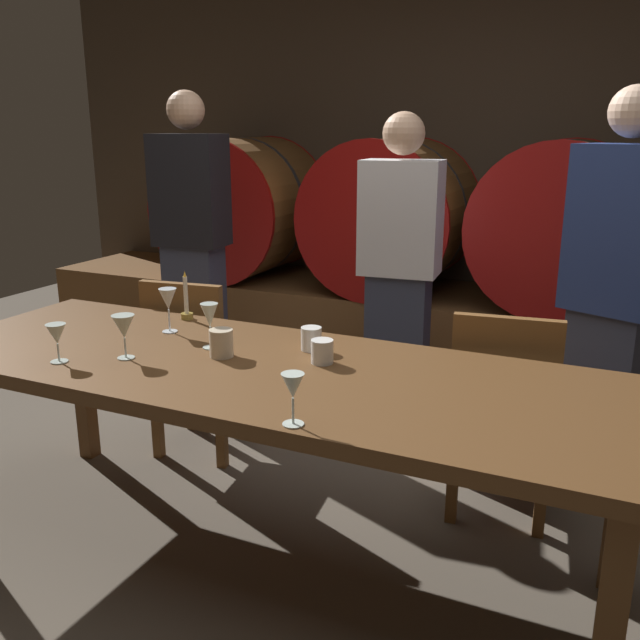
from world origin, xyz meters
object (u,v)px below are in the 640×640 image
Objects in this scene: wine_barrel_center_right at (563,225)px; guest_left at (193,250)px; cup_left at (221,343)px; wine_barrel_far_left at (243,207)px; wine_glass_right at (210,317)px; chair_right at (503,406)px; wine_glass_center_left at (168,300)px; chair_left at (195,359)px; wine_glass_left at (57,335)px; wine_barrel_center_left at (393,215)px; cup_right at (323,352)px; dining_table at (257,383)px; candle_center at (186,306)px; cup_center at (311,339)px; wine_glass_center_right at (124,328)px; guest_center at (399,278)px; wine_glass_far_right at (293,388)px; guest_right at (613,296)px.

wine_barrel_center_right is 2.16m from guest_left.
guest_left reaches higher than cup_left.
wine_glass_right is at bearing -61.77° from wine_barrel_far_left.
wine_barrel_center_right is 9.99× the size of cup_left.
wine_glass_center_left is at bearing 14.11° from chair_right.
wine_glass_left reaches higher than chair_left.
wine_barrel_far_left and wine_barrel_center_left have the same top height.
wine_glass_right is 2.03× the size of cup_right.
cup_left is 0.36m from cup_right.
wine_barrel_center_right reaches higher than cup_left.
wine_glass_left is at bearing -156.98° from dining_table.
candle_center is at bearing 137.09° from wine_glass_right.
wine_barrel_far_left reaches higher than cup_center.
wine_glass_left is at bearing 101.64° from guest_left.
cup_left reaches higher than cup_center.
dining_table is 16.01× the size of wine_glass_center_right.
candle_center is 0.68m from cup_center.
chair_right is 0.51× the size of guest_left.
wine_glass_left is at bearing -72.41° from wine_barrel_far_left.
guest_center is at bearing -121.06° from wine_barrel_center_right.
guest_left reaches higher than wine_glass_center_left.
wine_glass_far_right is at bearing -98.22° from wine_barrel_center_right.
wine_glass_left is at bearing -117.49° from wine_barrel_center_right.
guest_right is 20.68× the size of cup_right.
wine_glass_right reaches higher than dining_table.
guest_center is 1.51m from wine_glass_center_right.
dining_table is at bearing -82.18° from wine_barrel_center_left.
wine_glass_center_right reaches higher than cup_right.
guest_center is at bearing 86.14° from dining_table.
wine_glass_left is (-0.63, -0.27, 0.16)m from dining_table.
wine_glass_right is at bearing 23.84° from chair_right.
wine_barrel_center_left is 0.39× the size of dining_table.
cup_right is at bearing -6.80° from wine_glass_center_left.
dining_table is at bearing 23.02° from wine_glass_left.
cup_right is (-0.14, 0.49, -0.07)m from wine_glass_far_right.
wine_barrel_center_right is 6.30× the size of wine_glass_center_right.
wine_glass_left reaches higher than cup_left.
wine_glass_far_right is (0.78, -0.25, -0.01)m from wine_glass_center_right.
chair_right is 10.32× the size of cup_center.
dining_table is 18.44× the size of wine_glass_left.
chair_left is at bearing 94.92° from wine_glass_left.
wine_barrel_center_left reaches higher than dining_table.
guest_right is 1.31m from cup_center.
chair_right is 1.20m from wine_glass_right.
chair_left is 1.44m from chair_right.
cup_center is at bearing 134.90° from guest_left.
chair_right is 1.94m from guest_left.
wine_barrel_far_left reaches higher than wine_glass_far_right.
chair_left is at bearing 36.96° from guest_right.
chair_left is 5.96× the size of wine_glass_far_right.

